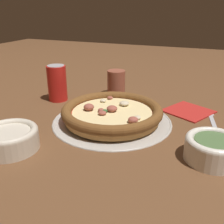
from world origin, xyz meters
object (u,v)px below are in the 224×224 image
(napkin, at_px, (188,111))
(beverage_can, at_px, (57,83))
(pizza_tray, at_px, (112,120))
(drinking_cup, at_px, (116,83))
(bowl_near, at_px, (10,138))
(fork, at_px, (212,119))
(bowl_far, at_px, (213,148))
(pizza, at_px, (112,112))

(napkin, relative_size, beverage_can, 1.38)
(pizza_tray, relative_size, drinking_cup, 3.73)
(bowl_near, relative_size, fork, 0.75)
(bowl_far, height_order, beverage_can, beverage_can)
(pizza, relative_size, beverage_can, 2.34)
(pizza_tray, distance_m, drinking_cup, 0.25)
(pizza_tray, relative_size, napkin, 2.02)
(pizza, relative_size, drinking_cup, 3.15)
(bowl_near, bearing_deg, pizza, 145.09)
(napkin, height_order, beverage_can, beverage_can)
(bowl_far, bearing_deg, napkin, -162.80)
(bowl_near, distance_m, fork, 0.56)
(pizza, xyz_separation_m, beverage_can, (-0.10, -0.25, 0.03))
(napkin, bearing_deg, pizza, -50.82)
(drinking_cup, bearing_deg, bowl_near, -10.38)
(bowl_near, bearing_deg, napkin, 137.59)
(bowl_near, height_order, napkin, bowl_near)
(pizza_tray, xyz_separation_m, bowl_far, (0.10, 0.28, 0.03))
(bowl_near, bearing_deg, pizza_tray, 145.08)
(fork, bearing_deg, napkin, 51.28)
(bowl_near, bearing_deg, bowl_far, 106.30)
(bowl_near, distance_m, napkin, 0.53)
(pizza, distance_m, drinking_cup, 0.24)
(bowl_near, xyz_separation_m, napkin, (-0.39, 0.36, -0.02))
(bowl_far, distance_m, fork, 0.23)
(drinking_cup, bearing_deg, pizza, 18.50)
(bowl_far, bearing_deg, fork, -177.64)
(drinking_cup, relative_size, napkin, 0.54)
(bowl_far, height_order, napkin, bowl_far)
(pizza_tray, distance_m, beverage_can, 0.27)
(pizza, height_order, bowl_near, same)
(pizza_tray, bearing_deg, drinking_cup, -161.48)
(fork, relative_size, beverage_can, 1.43)
(drinking_cup, relative_size, beverage_can, 0.74)
(fork, bearing_deg, bowl_near, 118.78)
(pizza, xyz_separation_m, bowl_far, (0.10, 0.28, 0.00))
(bowl_near, bearing_deg, beverage_can, -165.71)
(bowl_near, height_order, bowl_far, bowl_far)
(fork, bearing_deg, pizza, 103.69)
(beverage_can, bearing_deg, fork, 92.34)
(bowl_near, height_order, beverage_can, beverage_can)
(pizza_tray, distance_m, bowl_far, 0.30)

